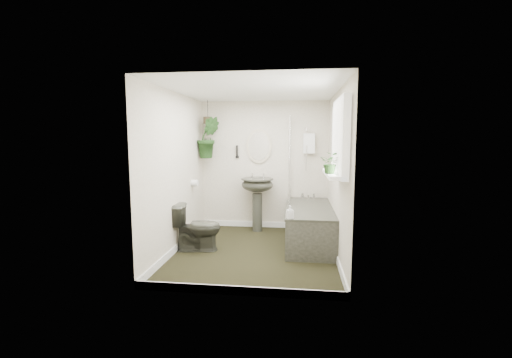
# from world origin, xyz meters

# --- Properties ---
(floor) EXTENTS (2.30, 2.80, 0.02)m
(floor) POSITION_xyz_m (0.00, 0.00, -0.01)
(floor) COLOR black
(floor) RESTS_ON ground
(ceiling) EXTENTS (2.30, 2.80, 0.02)m
(ceiling) POSITION_xyz_m (0.00, 0.00, 2.31)
(ceiling) COLOR white
(ceiling) RESTS_ON ground
(wall_back) EXTENTS (2.30, 0.02, 2.30)m
(wall_back) POSITION_xyz_m (0.00, 1.41, 1.15)
(wall_back) COLOR beige
(wall_back) RESTS_ON ground
(wall_front) EXTENTS (2.30, 0.02, 2.30)m
(wall_front) POSITION_xyz_m (0.00, -1.41, 1.15)
(wall_front) COLOR beige
(wall_front) RESTS_ON ground
(wall_left) EXTENTS (0.02, 2.80, 2.30)m
(wall_left) POSITION_xyz_m (-1.16, 0.00, 1.15)
(wall_left) COLOR beige
(wall_left) RESTS_ON ground
(wall_right) EXTENTS (0.02, 2.80, 2.30)m
(wall_right) POSITION_xyz_m (1.16, 0.00, 1.15)
(wall_right) COLOR beige
(wall_right) RESTS_ON ground
(skirting) EXTENTS (2.30, 2.80, 0.10)m
(skirting) POSITION_xyz_m (0.00, 0.00, 0.05)
(skirting) COLOR white
(skirting) RESTS_ON floor
(bathtub) EXTENTS (0.72, 1.72, 0.58)m
(bathtub) POSITION_xyz_m (0.80, 0.50, 0.29)
(bathtub) COLOR #313229
(bathtub) RESTS_ON floor
(bath_screen) EXTENTS (0.04, 0.72, 1.40)m
(bath_screen) POSITION_xyz_m (0.47, 0.99, 1.28)
(bath_screen) COLOR silver
(bath_screen) RESTS_ON bathtub
(shower_box) EXTENTS (0.20, 0.10, 0.35)m
(shower_box) POSITION_xyz_m (0.80, 1.34, 1.55)
(shower_box) COLOR white
(shower_box) RESTS_ON wall_back
(oval_mirror) EXTENTS (0.46, 0.03, 0.62)m
(oval_mirror) POSITION_xyz_m (-0.09, 1.37, 1.50)
(oval_mirror) COLOR beige
(oval_mirror) RESTS_ON wall_back
(wall_sconce) EXTENTS (0.04, 0.04, 0.22)m
(wall_sconce) POSITION_xyz_m (-0.49, 1.36, 1.40)
(wall_sconce) COLOR black
(wall_sconce) RESTS_ON wall_back
(toilet_roll_holder) EXTENTS (0.11, 0.11, 0.11)m
(toilet_roll_holder) POSITION_xyz_m (-1.10, 0.70, 0.90)
(toilet_roll_holder) COLOR white
(toilet_roll_holder) RESTS_ON wall_left
(window_recess) EXTENTS (0.08, 1.00, 0.90)m
(window_recess) POSITION_xyz_m (1.09, -0.70, 1.65)
(window_recess) COLOR white
(window_recess) RESTS_ON wall_right
(window_sill) EXTENTS (0.18, 1.00, 0.04)m
(window_sill) POSITION_xyz_m (1.02, -0.70, 1.23)
(window_sill) COLOR white
(window_sill) RESTS_ON wall_right
(window_blinds) EXTENTS (0.01, 0.86, 0.76)m
(window_blinds) POSITION_xyz_m (1.04, -0.70, 1.65)
(window_blinds) COLOR white
(window_blinds) RESTS_ON wall_right
(toilet) EXTENTS (0.72, 0.47, 0.69)m
(toilet) POSITION_xyz_m (-0.85, -0.02, 0.35)
(toilet) COLOR #313229
(toilet) RESTS_ON floor
(pedestal_sink) EXTENTS (0.61, 0.54, 0.95)m
(pedestal_sink) POSITION_xyz_m (-0.09, 1.12, 0.48)
(pedestal_sink) COLOR #313229
(pedestal_sink) RESTS_ON floor
(sill_plant) EXTENTS (0.27, 0.26, 0.24)m
(sill_plant) POSITION_xyz_m (0.97, -0.88, 1.37)
(sill_plant) COLOR black
(sill_plant) RESTS_ON window_sill
(hanging_plant) EXTENTS (0.48, 0.44, 0.72)m
(hanging_plant) POSITION_xyz_m (-0.97, 1.14, 1.65)
(hanging_plant) COLOR black
(hanging_plant) RESTS_ON ceiling
(soap_bottle) EXTENTS (0.10, 0.10, 0.17)m
(soap_bottle) POSITION_xyz_m (0.51, -0.29, 0.67)
(soap_bottle) COLOR #2F2828
(soap_bottle) RESTS_ON bathtub
(hanging_pot) EXTENTS (0.16, 0.16, 0.12)m
(hanging_pot) POSITION_xyz_m (-0.97, 1.14, 1.95)
(hanging_pot) COLOR #3B301E
(hanging_pot) RESTS_ON ceiling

